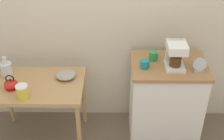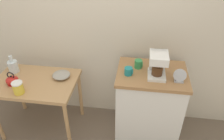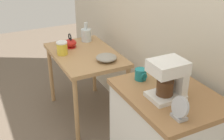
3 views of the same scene
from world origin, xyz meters
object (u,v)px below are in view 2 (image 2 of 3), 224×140
Objects in this scene: canister_enamel at (18,88)px; mug_tall_green at (139,64)px; coffee_maker at (158,63)px; mug_dark_teal at (129,71)px; table_clock at (180,77)px; teakettle at (12,80)px; glass_carafe_vase at (13,66)px; bowl_stoneware at (61,75)px.

mug_tall_green is (1.23, 0.38, 0.17)m from canister_enamel.
mug_dark_teal is (-0.29, -0.03, -0.10)m from coffee_maker.
table_clock is at bearing 6.29° from canister_enamel.
mug_tall_green reaches higher than teakettle.
table_clock is at bearing -6.14° from mug_dark_teal.
canister_enamel is (0.15, -0.14, 0.02)m from teakettle.
glass_carafe_vase is 1.40m from mug_dark_teal.
bowl_stoneware is 2.27× the size of mug_dark_teal.
canister_enamel reaches higher than bowl_stoneware.
bowl_stoneware is 2.17× the size of mug_tall_green.
canister_enamel is 0.98× the size of table_clock.
teakettle is 1.22× the size of canister_enamel.
coffee_maker reaches higher than teakettle.
bowl_stoneware is at bearing 172.86° from mug_dark_teal.
coffee_maker is at bearing 158.92° from table_clock.
mug_tall_green reaches higher than canister_enamel.
teakettle is at bearing -175.43° from coffee_maker.
table_clock reaches higher than glass_carafe_vase.
glass_carafe_vase is 1.49m from mug_tall_green.
bowl_stoneware is 0.94× the size of glass_carafe_vase.
mug_dark_teal is at bearing -5.56° from glass_carafe_vase.
bowl_stoneware is at bearing 43.51° from canister_enamel.
coffee_maker reaches higher than canister_enamel.
bowl_stoneware is 0.81m from mug_dark_teal.
glass_carafe_vase is at bearing -179.69° from mug_tall_green.
canister_enamel is at bearing -169.47° from coffee_maker.
bowl_stoneware is 1.48× the size of table_clock.
canister_enamel is 1.43× the size of mug_tall_green.
canister_enamel is at bearing -43.15° from teakettle.
glass_carafe_vase is at bearing 176.49° from bowl_stoneware.
glass_carafe_vase is 0.45m from canister_enamel.
mug_tall_green is at bearing 154.17° from table_clock.
mug_dark_teal is 0.51m from table_clock.
canister_enamel is (0.26, -0.37, -0.01)m from glass_carafe_vase.
teakettle reaches higher than bowl_stoneware.
canister_enamel is 1.50× the size of mug_dark_teal.
coffee_maker is 0.24m from mug_tall_green.
bowl_stoneware is 1.24× the size of teakettle.
mug_tall_green is (-0.19, 0.11, -0.09)m from coffee_maker.
mug_dark_teal is at bearing -123.82° from mug_tall_green.
mug_tall_green is 0.45m from table_clock.
table_clock is (1.78, 0.04, 0.20)m from teakettle.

